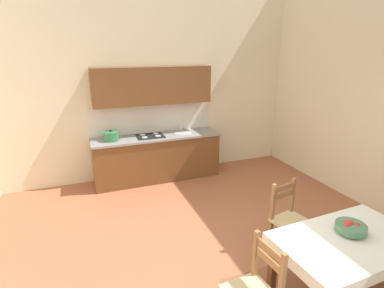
# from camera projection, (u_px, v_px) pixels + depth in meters

# --- Properties ---
(ground_plane) EXTENTS (6.39, 6.66, 0.10)m
(ground_plane) POSITION_uv_depth(u_px,v_px,m) (218.00, 264.00, 3.82)
(ground_plane) COLOR #A86042
(wall_back) EXTENTS (6.39, 0.12, 4.10)m
(wall_back) POSITION_uv_depth(u_px,v_px,m) (152.00, 74.00, 5.93)
(wall_back) COLOR beige
(wall_back) RESTS_ON ground_plane
(kitchen_cabinetry) EXTENTS (2.48, 0.63, 2.20)m
(kitchen_cabinetry) POSITION_uv_depth(u_px,v_px,m) (156.00, 137.00, 5.97)
(kitchen_cabinetry) COLOR brown
(kitchen_cabinetry) RESTS_ON ground_plane
(dining_table) EXTENTS (1.49, 0.93, 0.75)m
(dining_table) POSITION_uv_depth(u_px,v_px,m) (348.00, 250.00, 3.03)
(dining_table) COLOR #56331C
(dining_table) RESTS_ON ground_plane
(dining_chair_kitchen_side) EXTENTS (0.49, 0.49, 0.93)m
(dining_chair_kitchen_side) POSITION_uv_depth(u_px,v_px,m) (290.00, 220.00, 3.89)
(dining_chair_kitchen_side) COLOR #D1BC89
(dining_chair_kitchen_side) RESTS_ON ground_plane
(fruit_bowl) EXTENTS (0.30, 0.30, 0.12)m
(fruit_bowl) POSITION_uv_depth(u_px,v_px,m) (351.00, 227.00, 3.07)
(fruit_bowl) COLOR #4C7F5B
(fruit_bowl) RESTS_ON dining_table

